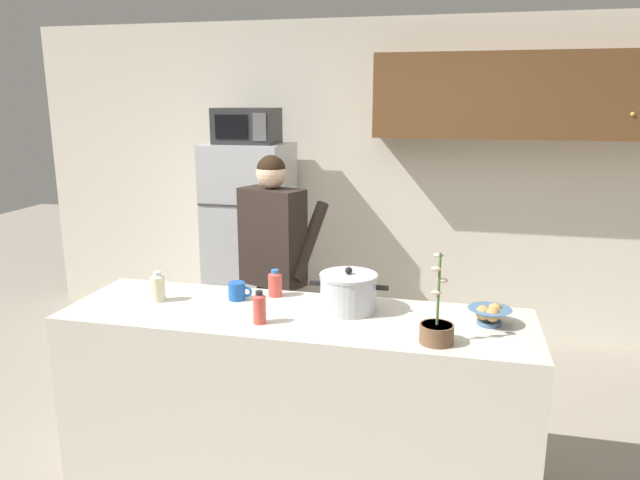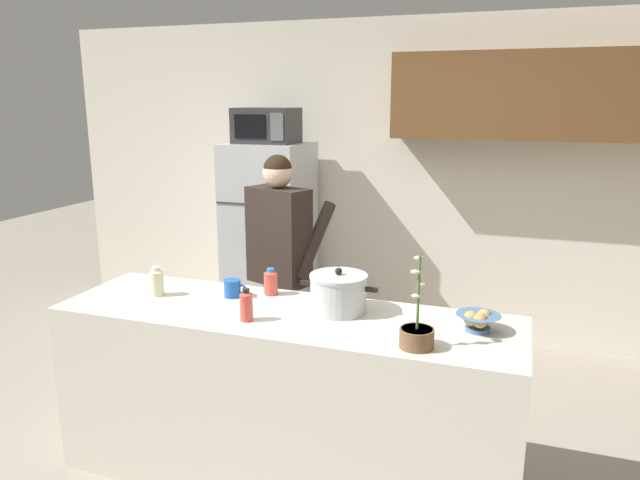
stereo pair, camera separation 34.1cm
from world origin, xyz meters
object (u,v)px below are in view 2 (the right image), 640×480
object	(u,v)px
person_near_pot	(280,250)
potted_orchid	(417,334)
bread_bowl	(478,321)
bottle_far_corner	(246,305)
microwave	(267,126)
cooking_pot	(338,293)
bottle_mid_counter	(271,282)
bottle_near_edge	(157,281)
coffee_mug	(233,288)
refrigerator	(270,240)

from	to	relation	value
person_near_pot	potted_orchid	world-z (taller)	person_near_pot
bread_bowl	bottle_far_corner	xyz separation A→B (m)	(-1.07, -0.23, 0.03)
microwave	potted_orchid	size ratio (longest dim) A/B	1.17
bread_bowl	bottle_far_corner	bearing A→B (deg)	-168.07
cooking_pot	bottle_mid_counter	size ratio (longest dim) A/B	2.73
bottle_near_edge	bottle_far_corner	distance (m)	0.65
bottle_far_corner	bread_bowl	bearing A→B (deg)	11.93
coffee_mug	bottle_mid_counter	xyz separation A→B (m)	(0.18, 0.10, 0.03)
potted_orchid	bottle_mid_counter	bearing A→B (deg)	153.12
bottle_near_edge	bread_bowl	bearing A→B (deg)	1.47
bottle_mid_counter	bread_bowl	bearing A→B (deg)	-8.87
coffee_mug	bottle_mid_counter	size ratio (longest dim) A/B	0.88
person_near_pot	bottle_far_corner	distance (m)	1.03
bread_bowl	bottle_near_edge	world-z (taller)	bottle_near_edge
bread_bowl	person_near_pot	bearing A→B (deg)	149.50
coffee_mug	bottle_far_corner	xyz separation A→B (m)	(0.23, -0.30, 0.03)
person_near_pot	cooking_pot	distance (m)	0.96
bottle_mid_counter	potted_orchid	xyz separation A→B (m)	(0.88, -0.45, -0.01)
potted_orchid	bottle_far_corner	bearing A→B (deg)	176.85
cooking_pot	potted_orchid	size ratio (longest dim) A/B	0.99
bottle_near_edge	potted_orchid	distance (m)	1.48
person_near_pot	bottle_far_corner	world-z (taller)	person_near_pot
bottle_near_edge	bottle_far_corner	bearing A→B (deg)	-16.21
cooking_pot	bottle_far_corner	distance (m)	0.47
refrigerator	bottle_mid_counter	xyz separation A→B (m)	(0.72, -1.61, 0.18)
coffee_mug	bottle_near_edge	xyz separation A→B (m)	(-0.40, -0.11, 0.03)
microwave	coffee_mug	bearing A→B (deg)	-72.31
refrigerator	cooking_pot	xyz separation A→B (m)	(1.15, -1.74, 0.21)
person_near_pot	potted_orchid	xyz separation A→B (m)	(1.08, -1.04, -0.03)
microwave	bread_bowl	xyz separation A→B (m)	(1.83, -1.76, -0.78)
bread_bowl	cooking_pot	bearing A→B (deg)	176.33
bottle_near_edge	bottle_far_corner	xyz separation A→B (m)	(0.63, -0.18, 0.00)
bread_bowl	coffee_mug	bearing A→B (deg)	176.85
refrigerator	person_near_pot	size ratio (longest dim) A/B	0.99
cooking_pot	bottle_near_edge	distance (m)	1.01
cooking_pot	bread_bowl	distance (m)	0.69
person_near_pot	potted_orchid	size ratio (longest dim) A/B	3.97
cooking_pot	bottle_far_corner	xyz separation A→B (m)	(-0.38, -0.27, -0.02)
bread_bowl	potted_orchid	xyz separation A→B (m)	(-0.24, -0.27, 0.01)
microwave	potted_orchid	xyz separation A→B (m)	(1.60, -2.04, -0.77)
coffee_mug	potted_orchid	distance (m)	1.11
microwave	coffee_mug	world-z (taller)	microwave
microwave	cooking_pot	bearing A→B (deg)	-56.32
cooking_pot	coffee_mug	distance (m)	0.61
bottle_near_edge	coffee_mug	bearing A→B (deg)	15.97
refrigerator	bread_bowl	world-z (taller)	refrigerator
bottle_near_edge	potted_orchid	xyz separation A→B (m)	(1.46, -0.23, -0.02)
bread_bowl	bottle_near_edge	size ratio (longest dim) A/B	1.29
cooking_pot	bottle_mid_counter	bearing A→B (deg)	163.09
microwave	refrigerator	bearing A→B (deg)	90.07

